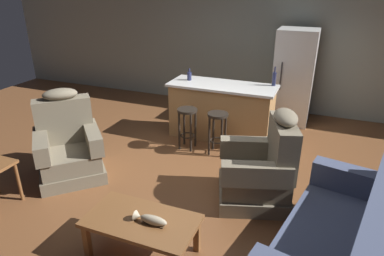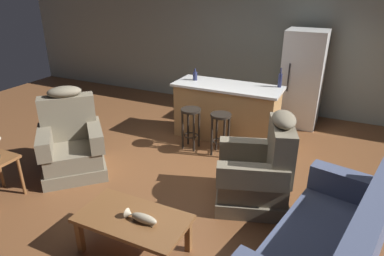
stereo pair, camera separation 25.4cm
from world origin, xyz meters
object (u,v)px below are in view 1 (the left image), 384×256
(kitchen_island, at_px, (221,111))
(coffee_table, at_px, (142,224))
(bottle_short_amber, at_px, (274,79))
(bar_stool_left, at_px, (187,121))
(fish_figurine, at_px, (150,220))
(couch, at_px, (337,245))
(bar_stool_right, at_px, (218,126))
(refrigerator, at_px, (294,77))
(recliner_near_lamp, at_px, (69,147))
(recliner_near_island, at_px, (261,170))
(bottle_tall_green, at_px, (189,76))

(kitchen_island, bearing_deg, coffee_table, -87.52)
(kitchen_island, xyz_separation_m, bottle_short_amber, (0.80, 0.26, 0.59))
(coffee_table, distance_m, bar_stool_left, 2.42)
(fish_figurine, relative_size, couch, 0.17)
(bar_stool_right, bearing_deg, bar_stool_left, 180.00)
(bar_stool_left, bearing_deg, refrigerator, 52.70)
(couch, xyz_separation_m, recliner_near_lamp, (-3.51, 0.56, 0.08))
(recliner_near_island, relative_size, bottle_tall_green, 5.89)
(fish_figurine, xyz_separation_m, bottle_short_amber, (0.56, 3.27, 0.61))
(fish_figurine, height_order, bar_stool_right, bar_stool_right)
(recliner_near_lamp, distance_m, bottle_short_amber, 3.35)
(recliner_near_island, bearing_deg, kitchen_island, -75.94)
(coffee_table, relative_size, bar_stool_left, 1.62)
(coffee_table, bearing_deg, recliner_near_lamp, 150.08)
(coffee_table, relative_size, bottle_short_amber, 3.50)
(recliner_near_lamp, bearing_deg, refrigerator, 96.04)
(coffee_table, xyz_separation_m, bar_stool_right, (0.01, 2.36, 0.11))
(coffee_table, bearing_deg, bar_stool_right, 89.86)
(recliner_near_lamp, relative_size, bottle_tall_green, 5.89)
(recliner_near_lamp, distance_m, refrigerator, 4.16)
(fish_figurine, bearing_deg, kitchen_island, 94.61)
(coffee_table, xyz_separation_m, bottle_short_amber, (0.67, 3.25, 0.71))
(couch, height_order, bottle_short_amber, bottle_short_amber)
(fish_figurine, xyz_separation_m, bar_stool_right, (-0.11, 2.38, 0.01))
(coffee_table, bearing_deg, bottle_tall_green, 103.80)
(coffee_table, distance_m, kitchen_island, 3.00)
(kitchen_island, relative_size, refrigerator, 1.02)
(coffee_table, relative_size, bar_stool_right, 1.62)
(fish_figurine, xyz_separation_m, refrigerator, (0.78, 4.21, 0.42))
(recliner_near_island, bearing_deg, bottle_tall_green, -63.68)
(refrigerator, height_order, bottle_tall_green, refrigerator)
(bottle_short_amber, bearing_deg, kitchen_island, -162.20)
(bar_stool_left, xyz_separation_m, bar_stool_right, (0.51, 0.00, 0.00))
(kitchen_island, xyz_separation_m, bar_stool_right, (0.14, -0.63, -0.01))
(kitchen_island, relative_size, bar_stool_right, 2.65)
(recliner_near_lamp, relative_size, bar_stool_left, 1.76)
(fish_figurine, distance_m, bottle_tall_green, 3.22)
(coffee_table, xyz_separation_m, kitchen_island, (-0.13, 2.99, 0.11))
(recliner_near_lamp, distance_m, bar_stool_left, 1.83)
(recliner_near_lamp, height_order, bar_stool_left, recliner_near_lamp)
(fish_figurine, relative_size, bar_stool_right, 0.50)
(coffee_table, distance_m, couch, 1.84)
(bar_stool_left, xyz_separation_m, refrigerator, (1.39, 1.83, 0.41))
(bar_stool_left, xyz_separation_m, bottle_tall_green, (-0.24, 0.68, 0.56))
(recliner_near_lamp, bearing_deg, kitchen_island, 96.76)
(coffee_table, distance_m, bar_stool_right, 2.36)
(bar_stool_left, relative_size, bar_stool_right, 1.00)
(recliner_near_lamp, relative_size, bar_stool_right, 1.76)
(fish_figurine, distance_m, bar_stool_right, 2.38)
(recliner_near_lamp, xyz_separation_m, recliner_near_island, (2.61, 0.38, 0.00))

